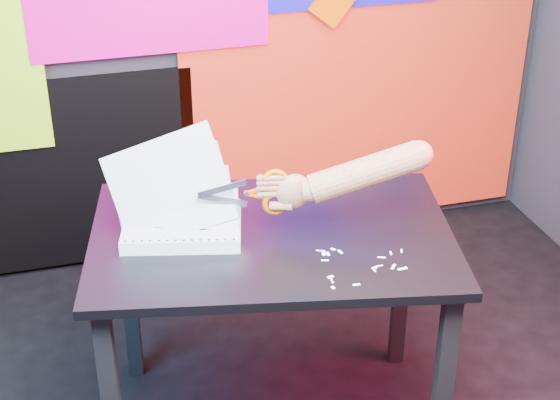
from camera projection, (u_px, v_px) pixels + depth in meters
name	position (u px, v px, depth m)	size (l,w,h in m)	color
room	(334.00, 73.00, 2.06)	(3.01, 3.01, 2.71)	black
backdrop	(228.00, 45.00, 3.50)	(2.88, 0.05, 2.08)	red
work_table	(272.00, 262.00, 2.63)	(1.21, 0.93, 0.75)	black
printout_stack	(182.00, 223.00, 2.57)	(0.42, 0.33, 0.34)	white
scissors	(269.00, 192.00, 2.52)	(0.26, 0.06, 0.15)	silver
hand_forearm	(353.00, 175.00, 2.51)	(0.50, 0.15, 0.20)	tan
paper_clippings	(357.00, 264.00, 2.42)	(0.26, 0.21, 0.00)	white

